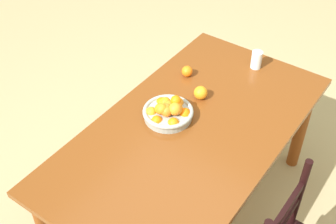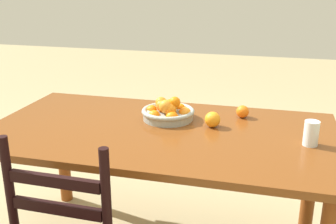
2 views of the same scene
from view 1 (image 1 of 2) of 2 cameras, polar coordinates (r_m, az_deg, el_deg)
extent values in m
plane|color=tan|center=(2.95, 2.45, -12.33)|extent=(12.00, 12.00, 0.00)
cube|color=brown|center=(2.41, 2.92, -2.39)|extent=(1.71, 0.92, 0.03)
cylinder|color=brown|center=(3.30, 4.56, 3.32)|extent=(0.08, 0.08, 0.69)
cylinder|color=brown|center=(3.08, 16.54, -1.85)|extent=(0.08, 0.08, 0.69)
cylinder|color=black|center=(2.27, 16.34, -9.90)|extent=(0.04, 0.04, 0.46)
cube|color=black|center=(2.09, 14.53, -12.14)|extent=(0.36, 0.03, 0.04)
cylinder|color=#9AA39D|center=(2.45, 0.00, -0.31)|extent=(0.26, 0.26, 0.04)
torus|color=#9AA39D|center=(2.43, 0.00, 0.08)|extent=(0.28, 0.28, 0.02)
sphere|color=orange|center=(2.39, -1.44, -1.15)|extent=(0.06, 0.06, 0.06)
sphere|color=orange|center=(2.37, 0.69, -1.44)|extent=(0.06, 0.06, 0.06)
sphere|color=orange|center=(2.43, 2.13, -0.23)|extent=(0.07, 0.07, 0.07)
sphere|color=orange|center=(2.49, 1.23, 1.10)|extent=(0.07, 0.07, 0.07)
sphere|color=orange|center=(2.50, -0.82, 1.22)|extent=(0.06, 0.06, 0.06)
sphere|color=orange|center=(2.44, -2.14, -0.06)|extent=(0.06, 0.06, 0.06)
sphere|color=orange|center=(2.41, 1.01, 1.46)|extent=(0.06, 0.06, 0.06)
sphere|color=orange|center=(2.40, -1.01, 0.41)|extent=(0.06, 0.06, 0.06)
sphere|color=orange|center=(2.39, 0.98, 0.44)|extent=(0.07, 0.07, 0.07)
sphere|color=orange|center=(2.39, -0.21, 0.10)|extent=(0.06, 0.06, 0.06)
sphere|color=orange|center=(2.40, -0.17, 0.51)|extent=(0.06, 0.06, 0.06)
sphere|color=orange|center=(2.38, -0.78, 0.39)|extent=(0.06, 0.06, 0.06)
sphere|color=orange|center=(2.44, -0.33, 1.22)|extent=(0.06, 0.06, 0.06)
sphere|color=orange|center=(2.42, 0.02, 0.85)|extent=(0.06, 0.06, 0.06)
sphere|color=orange|center=(2.41, 1.10, 0.45)|extent=(0.07, 0.07, 0.07)
sphere|color=orange|center=(2.74, 2.45, 5.19)|extent=(0.07, 0.07, 0.07)
sphere|color=orange|center=(2.57, 4.16, 2.45)|extent=(0.08, 0.08, 0.08)
cylinder|color=silver|center=(2.85, 11.16, 6.53)|extent=(0.07, 0.07, 0.11)
camera|label=2|loc=(2.37, 52.20, 0.76)|focal=43.18mm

